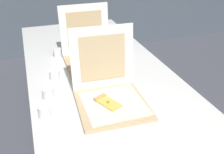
# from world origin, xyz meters

# --- Properties ---
(table) EXTENTS (0.95, 2.38, 0.75)m
(table) POSITION_xyz_m (0.00, 0.65, 0.71)
(table) COLOR silver
(table) RESTS_ON ground
(pizza_box_front) EXTENTS (0.39, 0.42, 0.39)m
(pizza_box_front) POSITION_xyz_m (-0.05, 0.30, 0.81)
(pizza_box_front) COLOR tan
(pizza_box_front) RESTS_ON table
(pizza_box_middle) EXTENTS (0.37, 0.40, 0.39)m
(pizza_box_middle) POSITION_xyz_m (-0.02, 0.84, 0.81)
(pizza_box_middle) COLOR tan
(pizza_box_middle) RESTS_ON table
(cup_white_far) EXTENTS (0.06, 0.06, 0.06)m
(cup_white_far) POSITION_xyz_m (-0.23, 1.02, 0.78)
(cup_white_far) COLOR white
(cup_white_far) RESTS_ON table
(cup_white_near_center) EXTENTS (0.06, 0.06, 0.06)m
(cup_white_near_center) POSITION_xyz_m (-0.37, 0.46, 0.78)
(cup_white_near_center) COLOR white
(cup_white_near_center) RESTS_ON table
(cup_white_mid) EXTENTS (0.06, 0.06, 0.06)m
(cup_white_mid) POSITION_xyz_m (-0.30, 0.66, 0.78)
(cup_white_mid) COLOR white
(cup_white_mid) RESTS_ON table
(cup_white_near_left) EXTENTS (0.06, 0.06, 0.06)m
(cup_white_near_left) POSITION_xyz_m (-0.40, 0.29, 0.78)
(cup_white_near_left) COLOR white
(cup_white_near_left) RESTS_ON table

